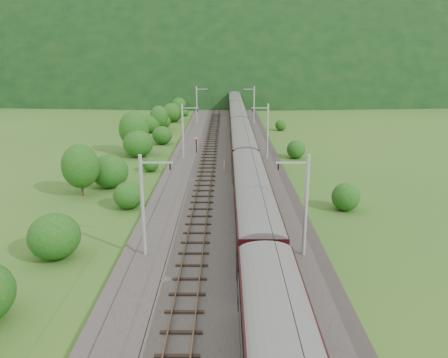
{
  "coord_description": "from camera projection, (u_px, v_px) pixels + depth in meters",
  "views": [
    {
      "loc": [
        0.12,
        -31.14,
        15.62
      ],
      "look_at": [
        -0.07,
        13.05,
        2.6
      ],
      "focal_mm": 35.0,
      "sensor_mm": 36.0,
      "label": 1
    }
  ],
  "objects": [
    {
      "name": "catenary_left",
      "position": [
        183.0,
        130.0,
        63.74
      ],
      "size": [
        2.54,
        192.28,
        8.0
      ],
      "color": "gray",
      "rests_on": "railbed"
    },
    {
      "name": "mountain_main",
      "position": [
        226.0,
        76.0,
        283.69
      ],
      "size": [
        504.0,
        360.0,
        244.0
      ],
      "primitive_type": "ellipsoid",
      "color": "black",
      "rests_on": "ground"
    },
    {
      "name": "railbed",
      "position": [
        225.0,
        211.0,
        43.84
      ],
      "size": [
        14.0,
        220.0,
        0.3
      ],
      "primitive_type": "cube",
      "color": "#38332D",
      "rests_on": "ground"
    },
    {
      "name": "vegetation_left",
      "position": [
        104.0,
        169.0,
        50.31
      ],
      "size": [
        12.76,
        146.37,
        6.79
      ],
      "color": "#134312",
      "rests_on": "ground"
    },
    {
      "name": "ground",
      "position": [
        224.0,
        258.0,
        34.29
      ],
      "size": [
        600.0,
        600.0,
        0.0
      ],
      "primitive_type": "plane",
      "color": "#26541A",
      "rests_on": "ground"
    },
    {
      "name": "hazard_post_far",
      "position": [
        226.0,
        121.0,
        93.87
      ],
      "size": [
        0.17,
        0.17,
        1.57
      ],
      "primitive_type": "cylinder",
      "color": "red",
      "rests_on": "railbed"
    },
    {
      "name": "overhead_wires",
      "position": [
        225.0,
        143.0,
        41.87
      ],
      "size": [
        4.83,
        198.0,
        0.03
      ],
      "color": "black",
      "rests_on": "ground"
    },
    {
      "name": "catenary_right",
      "position": [
        267.0,
        130.0,
        63.68
      ],
      "size": [
        2.54,
        192.28,
        8.0
      ],
      "color": "gray",
      "rests_on": "railbed"
    },
    {
      "name": "train",
      "position": [
        242.0,
        139.0,
        60.86
      ],
      "size": [
        3.21,
        178.86,
        5.59
      ],
      "color": "black",
      "rests_on": "ground"
    },
    {
      "name": "track_left",
      "position": [
        201.0,
        209.0,
        43.78
      ],
      "size": [
        2.4,
        220.0,
        0.27
      ],
      "color": "brown",
      "rests_on": "railbed"
    },
    {
      "name": "hazard_post_near",
      "position": [
        224.0,
        166.0,
        57.67
      ],
      "size": [
        0.16,
        0.16,
        1.46
      ],
      "primitive_type": "cylinder",
      "color": "red",
      "rests_on": "railbed"
    },
    {
      "name": "signal",
      "position": [
        196.0,
        144.0,
        67.82
      ],
      "size": [
        0.27,
        0.27,
        2.45
      ],
      "color": "black",
      "rests_on": "railbed"
    },
    {
      "name": "track_right",
      "position": [
        248.0,
        209.0,
        43.76
      ],
      "size": [
        2.4,
        220.0,
        0.27
      ],
      "color": "brown",
      "rests_on": "railbed"
    },
    {
      "name": "vegetation_right",
      "position": [
        388.0,
        265.0,
        30.33
      ],
      "size": [
        6.7,
        100.93,
        3.03
      ],
      "color": "#134312",
      "rests_on": "ground"
    },
    {
      "name": "mountain_ridge",
      "position": [
        64.0,
        73.0,
        322.56
      ],
      "size": [
        336.0,
        280.0,
        132.0
      ],
      "primitive_type": "ellipsoid",
      "color": "black",
      "rests_on": "ground"
    }
  ]
}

